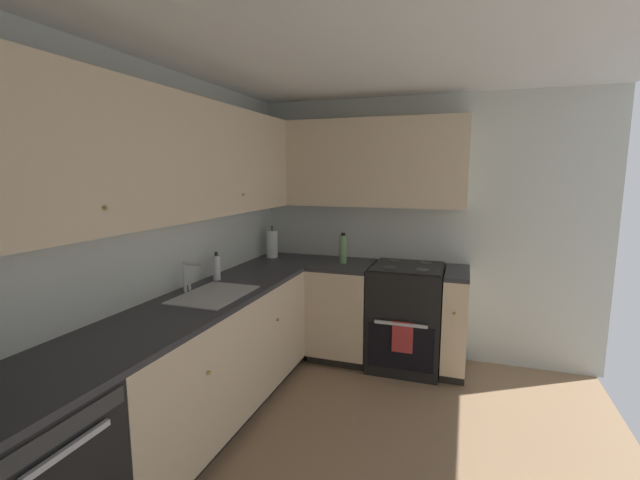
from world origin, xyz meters
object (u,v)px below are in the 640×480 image
Objects in this scene: oven_range at (406,316)px; oil_bottle at (343,249)px; soap_bottle at (217,268)px; paper_towel_roll at (272,244)px.

oil_bottle is (-0.02, 0.59, 0.58)m from oven_range.
oil_bottle is (0.93, -0.75, 0.03)m from soap_bottle.
soap_bottle is 1.19m from oil_bottle.
paper_towel_roll reaches higher than oven_range.
oven_range is 4.84× the size of soap_bottle.
oven_range is at bearing -88.21° from oil_bottle.
oil_bottle is at bearing -38.93° from soap_bottle.
oil_bottle is (-0.03, -0.73, -0.00)m from paper_towel_roll.
oven_range is 1.44m from paper_towel_roll.
oven_range is 3.28× the size of paper_towel_roll.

